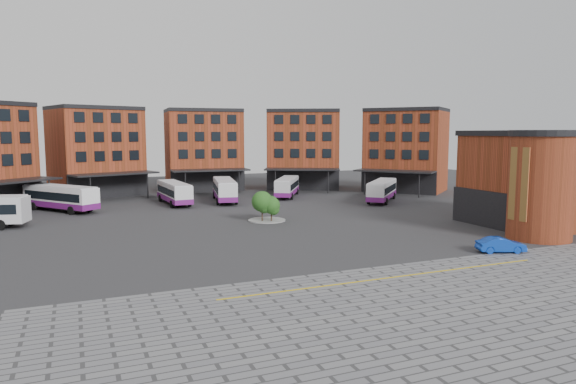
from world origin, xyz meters
name	(u,v)px	position (x,y,z in m)	size (l,w,h in m)	color
ground	(291,242)	(0.00, 0.00, 0.00)	(160.00, 160.00, 0.00)	#28282B
paving_zone	(473,313)	(2.00, -22.00, 0.01)	(50.00, 22.00, 0.02)	slate
yellow_line	(393,277)	(2.00, -14.00, 0.03)	(26.00, 0.15, 0.02)	gold
main_building	(169,153)	(-4.77, 38.25, 7.23)	(94.14, 42.48, 14.60)	#92381F
east_building	(541,179)	(28.70, -3.06, 5.29)	(17.40, 15.40, 10.60)	#92381F
tree_island	(267,205)	(1.84, 11.49, 1.96)	(4.40, 4.40, 3.62)	gray
bus_b	(60,197)	(-20.61, 29.52, 1.85)	(9.55, 11.36, 3.42)	white
bus_c	(174,192)	(-5.47, 30.63, 1.72)	(3.36, 11.44, 3.18)	silver
bus_d	(225,189)	(2.09, 30.57, 1.82)	(4.90, 12.20, 3.35)	silver
bus_e	(287,186)	(12.99, 32.16, 1.67)	(7.77, 10.71, 3.09)	silver
bus_f	(382,190)	(24.00, 21.30, 1.72)	(9.60, 10.00, 3.18)	silver
blue_car	(501,245)	(15.12, -11.04, 0.67)	(1.42, 4.08, 1.34)	#0D3BB5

